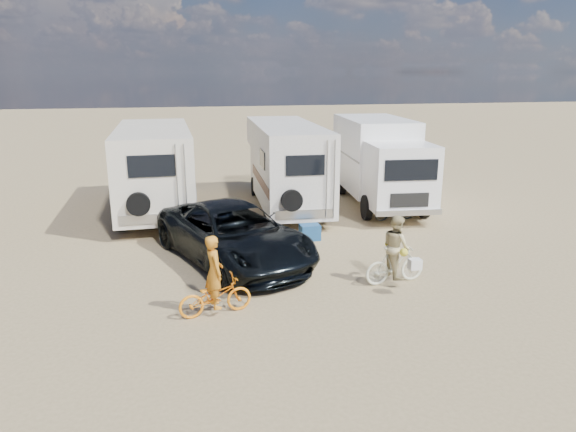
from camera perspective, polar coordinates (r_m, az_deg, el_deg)
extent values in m
plane|color=tan|center=(13.56, 5.03, -6.67)|extent=(140.00, 140.00, 0.00)
imported|color=black|center=(14.47, -5.94, -1.92)|extent=(4.46, 6.26, 1.59)
imported|color=orange|center=(11.51, -7.94, -8.63)|extent=(1.68, 0.85, 0.84)
imported|color=beige|center=(13.26, 11.59, -5.21)|extent=(1.65, 0.64, 0.97)
imported|color=orange|center=(11.36, -8.01, -6.86)|extent=(0.49, 0.65, 1.61)
imported|color=tan|center=(13.16, 11.66, -3.98)|extent=(0.68, 0.83, 1.57)
imported|color=black|center=(18.90, 11.59, 0.78)|extent=(1.61, 0.67, 0.82)
cube|color=navy|center=(16.39, 2.39, -1.78)|extent=(0.63, 0.47, 0.49)
cube|color=olive|center=(15.59, 0.23, -3.00)|extent=(0.51, 0.51, 0.32)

